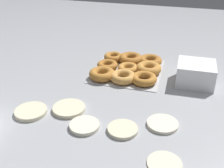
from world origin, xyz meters
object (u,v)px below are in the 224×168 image
pancake_1 (84,126)px  pancake_4 (165,163)px  donut_tray (129,68)px  pancake_0 (123,129)px  pancake_2 (163,124)px  pancake_3 (31,112)px  pancake_5 (69,108)px  container_stack (196,74)px

pancake_1 → pancake_4: size_ratio=1.01×
pancake_4 → donut_tray: (0.21, -0.51, 0.01)m
pancake_0 → pancake_2: bearing=-152.5°
donut_tray → pancake_1: bearing=82.8°
pancake_1 → pancake_3: (0.20, -0.03, 0.00)m
pancake_5 → container_stack: bearing=-143.3°
pancake_0 → container_stack: 0.43m
pancake_0 → pancake_3: pancake_3 is taller
pancake_1 → pancake_2: bearing=-162.6°
pancake_4 → donut_tray: size_ratio=0.31×
pancake_3 → pancake_5: 0.13m
pancake_3 → pancake_4: bearing=165.3°
pancake_0 → donut_tray: bearing=-80.7°
pancake_1 → pancake_2: 0.25m
pancake_0 → pancake_4: pancake_0 is taller
pancake_3 → pancake_4: pancake_3 is taller
pancake_0 → pancake_1: 0.12m
pancake_0 → container_stack: bearing=-119.5°
pancake_4 → pancake_0: bearing=-37.7°
pancake_2 → container_stack: (-0.09, -0.31, 0.04)m
pancake_0 → pancake_5: (0.20, -0.06, 0.00)m
pancake_1 → pancake_5: bearing=-42.3°
pancake_0 → container_stack: container_stack is taller
pancake_0 → pancake_2: size_ratio=0.95×
donut_tray → container_stack: container_stack is taller
pancake_3 → container_stack: (-0.53, -0.36, 0.04)m
pancake_2 → pancake_4: pancake_2 is taller
pancake_0 → pancake_3: (0.32, -0.01, 0.00)m
pancake_2 → pancake_3: size_ratio=0.92×
donut_tray → container_stack: size_ratio=2.07×
pancake_3 → pancake_1: bearing=172.5°
pancake_1 → pancake_5: (0.08, -0.08, 0.00)m
pancake_0 → pancake_4: 0.18m
pancake_0 → donut_tray: donut_tray is taller
donut_tray → pancake_2: bearing=117.8°
pancake_3 → container_stack: 0.64m
pancake_3 → pancake_4: 0.48m
pancake_4 → pancake_1: bearing=-20.0°
pancake_0 → pancake_3: bearing=-2.3°
donut_tray → pancake_0: bearing=99.3°
pancake_1 → donut_tray: size_ratio=0.31×
pancake_1 → pancake_4: pancake_1 is taller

